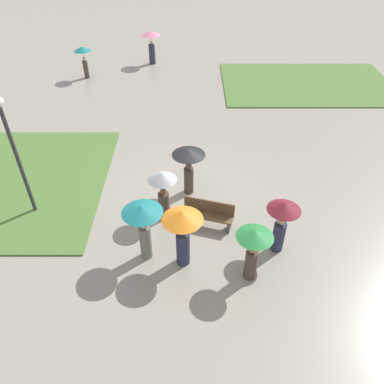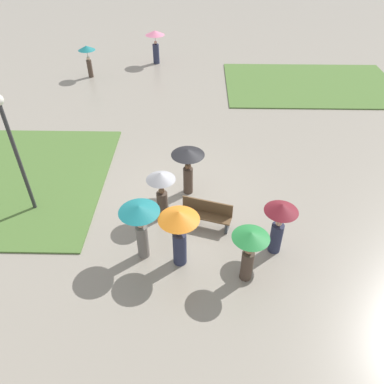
{
  "view_description": "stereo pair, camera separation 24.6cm",
  "coord_description": "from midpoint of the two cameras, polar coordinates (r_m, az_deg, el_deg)",
  "views": [
    {
      "loc": [
        0.3,
        -10.23,
        8.48
      ],
      "look_at": [
        0.35,
        -0.62,
        0.74
      ],
      "focal_mm": 35.0,
      "sensor_mm": 36.0,
      "label": 1
    },
    {
      "loc": [
        0.55,
        -10.22,
        8.48
      ],
      "look_at": [
        0.35,
        -0.62,
        0.74
      ],
      "focal_mm": 35.0,
      "sensor_mm": 36.0,
      "label": 2
    }
  ],
  "objects": [
    {
      "name": "lone_walker_mid_plaza",
      "position": [
        23.19,
        -15.35,
        19.67
      ],
      "size": [
        0.96,
        0.96,
        1.78
      ],
      "rotation": [
        0.0,
        0.0,
        3.55
      ],
      "color": "#47382D",
      "rests_on": "ground_plane"
    },
    {
      "name": "park_bench",
      "position": [
        11.96,
        2.78,
        -3.28
      ],
      "size": [
        1.7,
        0.87,
        0.9
      ],
      "rotation": [
        0.0,
        0.0,
        -0.29
      ],
      "color": "brown",
      "rests_on": "ground_plane"
    },
    {
      "name": "crowd_person_black",
      "position": [
        12.73,
        -0.07,
        4.74
      ],
      "size": [
        1.14,
        1.14,
        1.8
      ],
      "rotation": [
        0.0,
        0.0,
        2.32
      ],
      "color": "#47382D",
      "rests_on": "ground_plane"
    },
    {
      "name": "crowd_person_orange",
      "position": [
        10.15,
        -1.28,
        -5.35
      ],
      "size": [
        1.13,
        1.13,
        1.96
      ],
      "rotation": [
        0.0,
        0.0,
        2.97
      ],
      "color": "#282D47",
      "rests_on": "ground_plane"
    },
    {
      "name": "crowd_person_teal",
      "position": [
        10.41,
        -7.22,
        -4.3
      ],
      "size": [
        1.14,
        1.14,
        1.93
      ],
      "rotation": [
        0.0,
        0.0,
        0.39
      ],
      "color": "slate",
      "rests_on": "ground_plane"
    },
    {
      "name": "lone_walker_far_path",
      "position": [
        24.65,
        -5.31,
        22.06
      ],
      "size": [
        1.17,
        1.17,
        1.97
      ],
      "rotation": [
        0.0,
        0.0,
        4.87
      ],
      "color": "#282D47",
      "rests_on": "ground_plane"
    },
    {
      "name": "lamp_post",
      "position": [
        12.4,
        -25.23,
        7.09
      ],
      "size": [
        0.32,
        0.32,
        4.15
      ],
      "color": "#2D2D30",
      "rests_on": "ground_plane"
    },
    {
      "name": "lawn_patch_far",
      "position": [
        22.86,
        17.94,
        15.34
      ],
      "size": [
        9.46,
        6.06,
        0.06
      ],
      "color": "#4C7033",
      "rests_on": "ground_plane"
    },
    {
      "name": "crowd_person_green",
      "position": [
        10.02,
        9.44,
        -8.35
      ],
      "size": [
        0.99,
        0.99,
        1.76
      ],
      "rotation": [
        0.0,
        0.0,
        0.59
      ],
      "color": "#47382D",
      "rests_on": "ground_plane"
    },
    {
      "name": "crowd_person_grey",
      "position": [
        11.8,
        -4.11,
        0.81
      ],
      "size": [
        0.93,
        0.93,
        1.77
      ],
      "rotation": [
        0.0,
        0.0,
        3.32
      ],
      "color": "#47382D",
      "rests_on": "ground_plane"
    },
    {
      "name": "crowd_person_maroon",
      "position": [
        10.9,
        13.83,
        -4.1
      ],
      "size": [
        0.96,
        0.96,
        1.82
      ],
      "rotation": [
        0.0,
        0.0,
        4.22
      ],
      "color": "#282D47",
      "rests_on": "ground_plane"
    },
    {
      "name": "ground_plane",
      "position": [
        13.29,
        -0.91,
        -0.79
      ],
      "size": [
        90.0,
        90.0,
        0.0
      ],
      "primitive_type": "plane",
      "color": "gray"
    }
  ]
}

